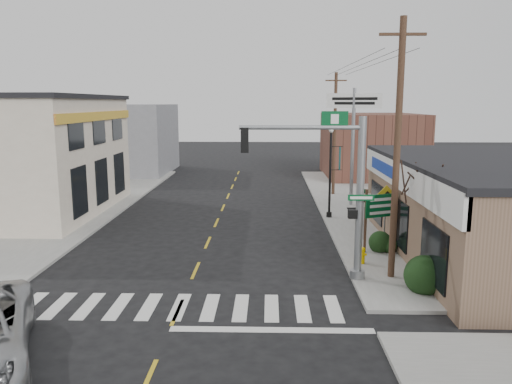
{
  "coord_description": "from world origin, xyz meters",
  "views": [
    {
      "loc": [
        2.88,
        -14.86,
        6.56
      ],
      "look_at": [
        2.35,
        6.09,
        2.8
      ],
      "focal_mm": 35.0,
      "sensor_mm": 36.0,
      "label": 1
    }
  ],
  "objects_px": {
    "traffic_signal_pole": "(340,181)",
    "lamp_post": "(331,166)",
    "utility_pole_far": "(335,133)",
    "utility_pole_near": "(397,149)",
    "fire_hydrant": "(363,254)",
    "guide_sign": "(381,212)",
    "dance_center_sign": "(354,118)",
    "bare_tree": "(422,171)"
  },
  "relations": [
    {
      "from": "utility_pole_near",
      "to": "utility_pole_far",
      "type": "distance_m",
      "value": 17.21
    },
    {
      "from": "dance_center_sign",
      "to": "utility_pole_near",
      "type": "height_order",
      "value": "utility_pole_near"
    },
    {
      "from": "utility_pole_near",
      "to": "traffic_signal_pole",
      "type": "bearing_deg",
      "value": -174.65
    },
    {
      "from": "traffic_signal_pole",
      "to": "lamp_post",
      "type": "height_order",
      "value": "traffic_signal_pole"
    },
    {
      "from": "traffic_signal_pole",
      "to": "dance_center_sign",
      "type": "relative_size",
      "value": 0.84
    },
    {
      "from": "dance_center_sign",
      "to": "utility_pole_near",
      "type": "relative_size",
      "value": 0.78
    },
    {
      "from": "lamp_post",
      "to": "bare_tree",
      "type": "bearing_deg",
      "value": -63.42
    },
    {
      "from": "traffic_signal_pole",
      "to": "guide_sign",
      "type": "relative_size",
      "value": 2.21
    },
    {
      "from": "fire_hydrant",
      "to": "utility_pole_near",
      "type": "relative_size",
      "value": 0.07
    },
    {
      "from": "lamp_post",
      "to": "dance_center_sign",
      "type": "xyz_separation_m",
      "value": [
        1.75,
        3.59,
        2.54
      ]
    },
    {
      "from": "fire_hydrant",
      "to": "utility_pole_far",
      "type": "distance_m",
      "value": 16.22
    },
    {
      "from": "traffic_signal_pole",
      "to": "dance_center_sign",
      "type": "bearing_deg",
      "value": 77.81
    },
    {
      "from": "fire_hydrant",
      "to": "utility_pole_far",
      "type": "xyz_separation_m",
      "value": [
        0.79,
        15.7,
        3.98
      ]
    },
    {
      "from": "lamp_post",
      "to": "dance_center_sign",
      "type": "bearing_deg",
      "value": 76.19
    },
    {
      "from": "traffic_signal_pole",
      "to": "fire_hydrant",
      "type": "xyz_separation_m",
      "value": [
        1.24,
        1.71,
        -3.28
      ]
    },
    {
      "from": "fire_hydrant",
      "to": "utility_pole_near",
      "type": "height_order",
      "value": "utility_pole_near"
    },
    {
      "from": "lamp_post",
      "to": "utility_pole_near",
      "type": "relative_size",
      "value": 0.54
    },
    {
      "from": "guide_sign",
      "to": "bare_tree",
      "type": "height_order",
      "value": "bare_tree"
    },
    {
      "from": "utility_pole_far",
      "to": "fire_hydrant",
      "type": "bearing_deg",
      "value": -93.46
    },
    {
      "from": "bare_tree",
      "to": "utility_pole_far",
      "type": "bearing_deg",
      "value": 94.22
    },
    {
      "from": "guide_sign",
      "to": "dance_center_sign",
      "type": "bearing_deg",
      "value": 64.63
    },
    {
      "from": "utility_pole_near",
      "to": "lamp_post",
      "type": "bearing_deg",
      "value": 95.97
    },
    {
      "from": "bare_tree",
      "to": "utility_pole_far",
      "type": "distance_m",
      "value": 16.39
    },
    {
      "from": "guide_sign",
      "to": "lamp_post",
      "type": "bearing_deg",
      "value": 78.02
    },
    {
      "from": "traffic_signal_pole",
      "to": "utility_pole_near",
      "type": "relative_size",
      "value": 0.66
    },
    {
      "from": "guide_sign",
      "to": "fire_hydrant",
      "type": "bearing_deg",
      "value": -146.79
    },
    {
      "from": "bare_tree",
      "to": "utility_pole_near",
      "type": "height_order",
      "value": "utility_pole_near"
    },
    {
      "from": "guide_sign",
      "to": "lamp_post",
      "type": "relative_size",
      "value": 0.55
    },
    {
      "from": "guide_sign",
      "to": "utility_pole_near",
      "type": "xyz_separation_m",
      "value": [
        -0.23,
        -3.04,
        3.0
      ]
    },
    {
      "from": "lamp_post",
      "to": "utility_pole_near",
      "type": "distance_m",
      "value": 10.08
    },
    {
      "from": "utility_pole_near",
      "to": "fire_hydrant",
      "type": "bearing_deg",
      "value": 117.42
    },
    {
      "from": "bare_tree",
      "to": "lamp_post",
      "type": "bearing_deg",
      "value": 104.39
    },
    {
      "from": "utility_pole_far",
      "to": "utility_pole_near",
      "type": "bearing_deg",
      "value": -90.57
    },
    {
      "from": "guide_sign",
      "to": "bare_tree",
      "type": "relative_size",
      "value": 0.56
    },
    {
      "from": "fire_hydrant",
      "to": "dance_center_sign",
      "type": "distance_m",
      "value": 13.05
    },
    {
      "from": "guide_sign",
      "to": "fire_hydrant",
      "type": "relative_size",
      "value": 4.05
    },
    {
      "from": "guide_sign",
      "to": "dance_center_sign",
      "type": "relative_size",
      "value": 0.38
    },
    {
      "from": "guide_sign",
      "to": "utility_pole_near",
      "type": "relative_size",
      "value": 0.3
    },
    {
      "from": "lamp_post",
      "to": "utility_pole_far",
      "type": "bearing_deg",
      "value": 93.72
    },
    {
      "from": "traffic_signal_pole",
      "to": "utility_pole_far",
      "type": "bearing_deg",
      "value": 82.3
    },
    {
      "from": "fire_hydrant",
      "to": "bare_tree",
      "type": "xyz_separation_m",
      "value": [
        2.0,
        -0.63,
        3.51
      ]
    },
    {
      "from": "guide_sign",
      "to": "utility_pole_far",
      "type": "bearing_deg",
      "value": 67.9
    }
  ]
}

